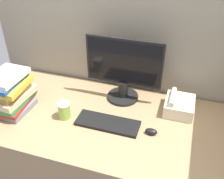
% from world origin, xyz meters
% --- Properties ---
extents(cubicle_panel_rear, '(1.98, 0.04, 1.41)m').
position_xyz_m(cubicle_panel_rear, '(0.00, 0.82, 0.71)').
color(cubicle_panel_rear, gray).
rests_on(cubicle_panel_rear, ground_plane).
extents(desk, '(1.58, 0.78, 0.73)m').
position_xyz_m(desk, '(0.00, 0.39, 0.36)').
color(desk, '#937551').
rests_on(desk, ground_plane).
extents(monitor, '(0.50, 0.21, 0.43)m').
position_xyz_m(monitor, '(0.02, 0.64, 0.93)').
color(monitor, black).
rests_on(monitor, desk).
extents(keyboard, '(0.38, 0.14, 0.02)m').
position_xyz_m(keyboard, '(0.01, 0.35, 0.74)').
color(keyboard, black).
rests_on(keyboard, desk).
extents(mouse, '(0.07, 0.04, 0.03)m').
position_xyz_m(mouse, '(0.27, 0.35, 0.74)').
color(mouse, black).
rests_on(mouse, desk).
extents(coffee_cup, '(0.08, 0.08, 0.11)m').
position_xyz_m(coffee_cup, '(-0.27, 0.33, 0.78)').
color(coffee_cup, '#8CB247').
rests_on(coffee_cup, desk).
extents(book_stack, '(0.25, 0.30, 0.26)m').
position_xyz_m(book_stack, '(-0.63, 0.31, 0.85)').
color(book_stack, slate).
rests_on(book_stack, desk).
extents(desk_telephone, '(0.18, 0.21, 0.12)m').
position_xyz_m(desk_telephone, '(0.40, 0.60, 0.77)').
color(desk_telephone, beige).
rests_on(desk_telephone, desk).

